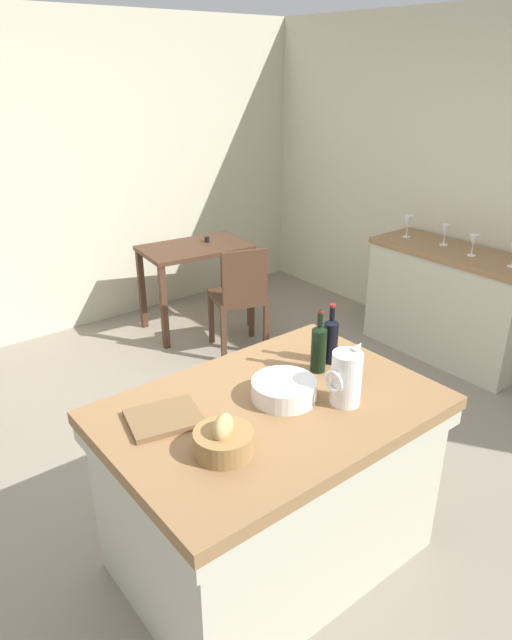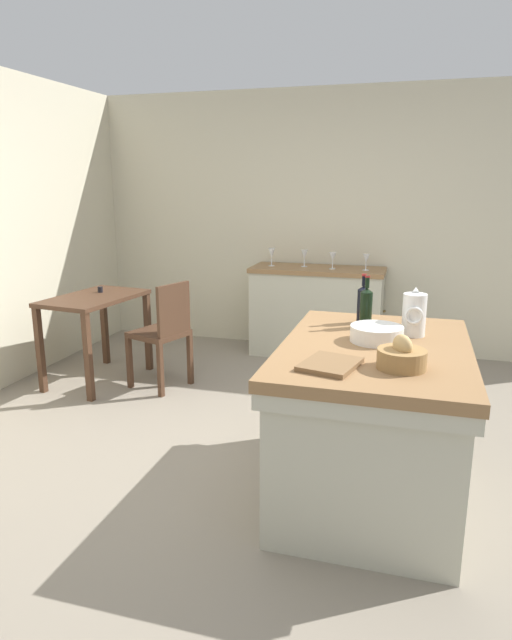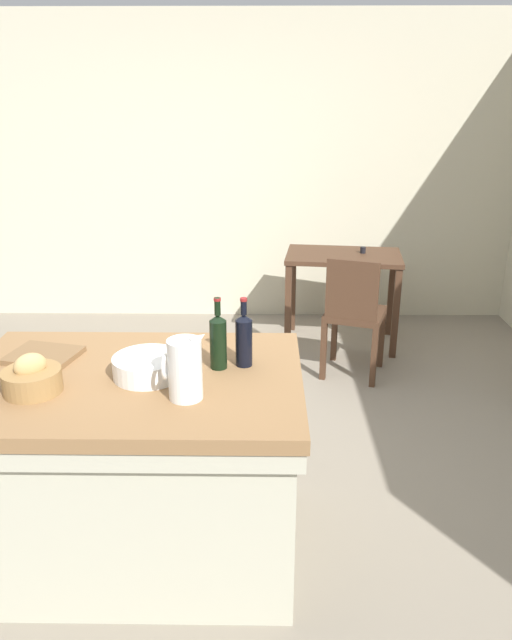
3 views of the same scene
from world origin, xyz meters
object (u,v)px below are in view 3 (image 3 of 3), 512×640
island_table (137,458)px  wine_bottle_amber (218,340)px  writing_desk (343,269)px  cutting_board (44,355)px  wash_bowl (148,366)px  bread_basket (32,378)px  pitcher (185,369)px  wooden_chair (354,313)px  wine_bottle_dark (244,338)px

island_table → wine_bottle_amber: bearing=14.0°
writing_desk → cutting_board: (-1.60, -2.26, 0.24)m
wash_bowl → bread_basket: (-0.42, -0.14, 0.01)m
island_table → wash_bowl: (0.07, 0.00, 0.44)m
cutting_board → wine_bottle_amber: bearing=-6.5°
island_table → wash_bowl: wash_bowl is taller
pitcher → wash_bowl: bearing=133.7°
pitcher → writing_desk: bearing=70.5°
wooden_chair → wine_bottle_amber: wine_bottle_amber is taller
bread_basket → wooden_chair: bearing=51.7°
island_table → cutting_board: cutting_board is taller
wash_bowl → pitcher: bearing=-46.3°
cutting_board → wine_bottle_amber: 0.79m
pitcher → wash_bowl: (-0.18, 0.19, -0.08)m
wine_bottle_amber → cutting_board: bearing=173.5°
island_table → wine_bottle_amber: 0.64m
island_table → wooden_chair: bearing=56.7°
wash_bowl → writing_desk: bearing=65.6°
cutting_board → wine_bottle_amber: (0.78, -0.09, 0.11)m
writing_desk → cutting_board: size_ratio=3.32×
wine_bottle_amber → wash_bowl: bearing=-163.2°
island_table → wine_bottle_amber: wine_bottle_amber is taller
pitcher → wine_bottle_amber: 0.29m
writing_desk → bread_basket: size_ratio=4.25×
pitcher → wooden_chair: bearing=64.8°
writing_desk → cutting_board: 2.78m
bread_basket → cutting_board: (-0.07, 0.32, -0.04)m
wooden_chair → bread_basket: bread_basket is taller
writing_desk → wash_bowl: size_ratio=3.38×
island_table → writing_desk: bearing=64.2°
bread_basket → wine_bottle_dark: 0.86m
wooden_chair → cutting_board: 2.32m
island_table → wash_bowl: 0.44m
wooden_chair → bread_basket: bearing=-128.3°
writing_desk → wine_bottle_dark: size_ratio=3.18×
writing_desk → wine_bottle_dark: (-0.72, -2.33, 0.35)m
wine_bottle_dark → wine_bottle_amber: size_ratio=0.97×
pitcher → cutting_board: (-0.67, 0.36, -0.11)m
cutting_board → wine_bottle_dark: size_ratio=0.96×
wooden_chair → wine_bottle_amber: bearing=-115.8°
wooden_chair → wine_bottle_amber: 1.97m
bread_basket → cutting_board: 0.33m
wooden_chair → wine_bottle_dark: bearing=-113.2°
wooden_chair → cutting_board: (-1.61, -1.63, 0.38)m
wine_bottle_dark → wine_bottle_amber: bearing=-165.4°
cutting_board → bread_basket: bearing=-77.7°
pitcher → bread_basket: size_ratio=1.24×
bread_basket → wine_bottle_amber: (0.71, 0.23, 0.07)m
cutting_board → island_table: bearing=-22.8°
cutting_board → pitcher: bearing=-28.3°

